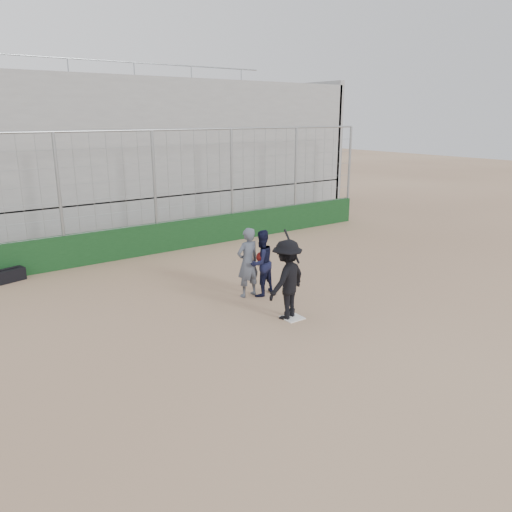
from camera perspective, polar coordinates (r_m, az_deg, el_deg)
ground at (r=11.45m, az=4.16°, el=-7.09°), size 90.00×90.00×0.00m
home_plate at (r=11.45m, az=4.16°, el=-7.04°), size 0.44×0.44×0.02m
backstop at (r=16.88m, az=-11.28°, el=3.55°), size 18.10×0.25×4.04m
bleachers at (r=21.18m, az=-17.37°, el=10.95°), size 20.25×6.70×6.98m
batter_at_plate at (r=11.16m, az=3.55°, el=-2.70°), size 1.33×1.01×1.97m
catcher_crouched at (r=12.65m, az=0.65°, el=-2.04°), size 0.97×0.85×1.15m
umpire at (r=12.52m, az=-0.94°, el=-1.14°), size 0.67×0.47×1.60m
equipment_bag at (r=15.41m, az=-26.41°, el=-2.00°), size 0.89×0.55×0.39m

